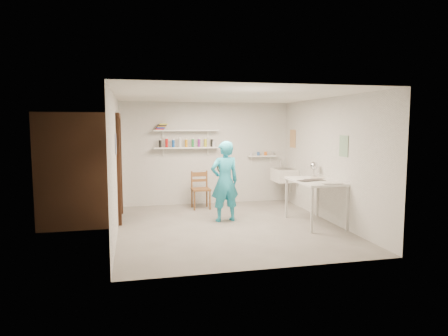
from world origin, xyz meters
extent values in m
cube|color=slate|center=(0.00, 0.00, -0.01)|extent=(4.00, 4.50, 0.02)
cube|color=silver|center=(0.00, 0.00, 2.41)|extent=(4.00, 4.50, 0.02)
cube|color=silver|center=(0.00, 2.26, 1.20)|extent=(4.00, 0.02, 2.40)
cube|color=silver|center=(0.00, -2.26, 1.20)|extent=(4.00, 0.02, 2.40)
cube|color=silver|center=(-2.01, 0.00, 1.20)|extent=(0.02, 4.50, 2.40)
cube|color=silver|center=(2.01, 0.00, 1.20)|extent=(0.02, 4.50, 2.40)
cube|color=black|center=(-1.99, 1.05, 1.00)|extent=(0.02, 0.90, 2.00)
cube|color=brown|center=(-2.70, 1.05, 1.05)|extent=(1.40, 1.50, 2.10)
cube|color=brown|center=(-1.97, 1.05, 2.05)|extent=(0.06, 1.05, 0.10)
cube|color=brown|center=(-1.97, 0.55, 1.00)|extent=(0.06, 0.10, 2.00)
cube|color=brown|center=(-1.97, 1.55, 1.00)|extent=(0.06, 0.10, 2.00)
cube|color=white|center=(-0.50, 2.13, 1.35)|extent=(1.50, 0.22, 0.03)
cube|color=white|center=(-0.50, 2.13, 1.75)|extent=(1.50, 0.22, 0.03)
cube|color=white|center=(1.35, 2.17, 1.12)|extent=(0.70, 0.14, 0.03)
cube|color=#334C7F|center=(-1.99, 0.05, 1.55)|extent=(0.01, 0.28, 0.36)
cube|color=#995933|center=(1.99, 1.80, 1.55)|extent=(0.01, 0.34, 0.42)
cube|color=#3F724C|center=(1.99, -0.55, 1.50)|extent=(0.01, 0.30, 0.38)
cube|color=white|center=(1.75, 1.70, 0.70)|extent=(0.48, 0.60, 0.30)
imported|color=#27A7C6|center=(0.02, 0.43, 0.78)|extent=(0.62, 0.46, 1.57)
cylinder|color=beige|center=(0.05, 0.65, 1.05)|extent=(0.28, 0.08, 0.28)
cube|color=brown|center=(-0.24, 1.69, 0.44)|extent=(0.42, 0.40, 0.87)
cube|color=silver|center=(1.64, -0.17, 0.42)|extent=(0.76, 1.26, 0.84)
sphere|color=silver|center=(1.85, 0.33, 1.06)|extent=(0.16, 0.16, 0.16)
cylinder|color=black|center=(-1.12, 2.13, 1.45)|extent=(0.06, 0.06, 0.17)
cylinder|color=red|center=(-0.97, 2.13, 1.45)|extent=(0.06, 0.06, 0.17)
cylinder|color=blue|center=(-0.81, 2.13, 1.45)|extent=(0.06, 0.06, 0.17)
cylinder|color=white|center=(-0.66, 2.13, 1.45)|extent=(0.06, 0.06, 0.17)
cylinder|color=orange|center=(-0.50, 2.13, 1.45)|extent=(0.06, 0.06, 0.17)
cylinder|color=#268C3F|center=(-0.34, 2.13, 1.45)|extent=(0.06, 0.06, 0.17)
cylinder|color=#8C268C|center=(-0.19, 2.13, 1.45)|extent=(0.06, 0.06, 0.17)
cylinder|color=gold|center=(-0.03, 2.13, 1.45)|extent=(0.06, 0.06, 0.17)
cylinder|color=black|center=(0.12, 2.13, 1.45)|extent=(0.06, 0.06, 0.17)
cube|color=red|center=(-1.10, 2.13, 1.78)|extent=(0.18, 0.14, 0.03)
cube|color=#1933A5|center=(-1.08, 2.13, 1.81)|extent=(0.18, 0.14, 0.03)
cube|color=orange|center=(-1.06, 2.13, 1.83)|extent=(0.18, 0.14, 0.03)
cube|color=black|center=(-1.04, 2.13, 1.86)|extent=(0.18, 0.14, 0.03)
cube|color=yellow|center=(-1.02, 2.13, 1.89)|extent=(0.18, 0.14, 0.03)
cylinder|color=silver|center=(1.14, 2.17, 1.18)|extent=(0.07, 0.07, 0.09)
cylinder|color=#335999|center=(1.28, 2.17, 1.18)|extent=(0.07, 0.07, 0.09)
cylinder|color=orange|center=(1.42, 2.17, 1.18)|extent=(0.07, 0.07, 0.09)
cylinder|color=#999999|center=(1.56, 2.17, 1.18)|extent=(0.07, 0.07, 0.09)
cube|color=silver|center=(1.64, -0.17, 0.84)|extent=(0.30, 0.22, 0.00)
cube|color=#4C4742|center=(1.64, -0.17, 0.85)|extent=(0.30, 0.22, 0.00)
cube|color=beige|center=(1.64, -0.17, 0.85)|extent=(0.30, 0.22, 0.00)
cube|color=#383330|center=(1.64, -0.17, 0.85)|extent=(0.30, 0.22, 0.00)
cube|color=silver|center=(1.64, -0.17, 0.86)|extent=(0.30, 0.22, 0.00)
camera|label=1|loc=(-1.70, -7.05, 1.89)|focal=32.00mm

